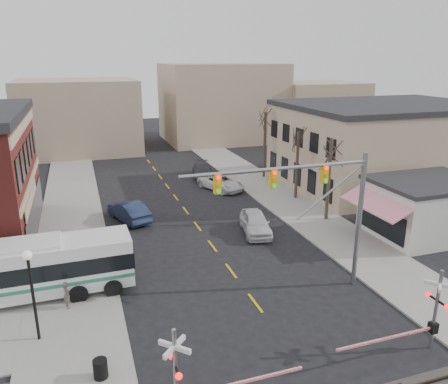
{
  "coord_description": "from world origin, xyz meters",
  "views": [
    {
      "loc": [
        -8.38,
        -17.47,
        12.95
      ],
      "look_at": [
        1.38,
        11.47,
        3.5
      ],
      "focal_mm": 35.0,
      "sensor_mm": 36.0,
      "label": 1
    }
  ],
  "objects_px": {
    "trash_bin": "(100,369)",
    "rr_crossing_west": "(187,376)",
    "traffic_signal_mast": "(317,196)",
    "street_lamp": "(30,277)",
    "pedestrian_far": "(43,280)",
    "car_a": "(255,223)",
    "rr_crossing_east": "(428,313)",
    "transit_bus": "(15,271)",
    "car_c": "(221,183)",
    "car_b": "(129,211)",
    "pedestrian_near": "(67,295)",
    "car_d": "(203,171)"
  },
  "relations": [
    {
      "from": "trash_bin",
      "to": "rr_crossing_west",
      "type": "bearing_deg",
      "value": -47.65
    },
    {
      "from": "traffic_signal_mast",
      "to": "street_lamp",
      "type": "height_order",
      "value": "traffic_signal_mast"
    },
    {
      "from": "trash_bin",
      "to": "pedestrian_far",
      "type": "distance_m",
      "value": 8.25
    },
    {
      "from": "rr_crossing_west",
      "to": "car_a",
      "type": "xyz_separation_m",
      "value": [
        9.33,
        16.0,
        -1.14
      ]
    },
    {
      "from": "rr_crossing_west",
      "to": "street_lamp",
      "type": "xyz_separation_m",
      "value": [
        -5.58,
        6.88,
        1.4
      ]
    },
    {
      "from": "rr_crossing_east",
      "to": "trash_bin",
      "type": "relative_size",
      "value": 6.7
    },
    {
      "from": "transit_bus",
      "to": "car_c",
      "type": "height_order",
      "value": "transit_bus"
    },
    {
      "from": "trash_bin",
      "to": "car_b",
      "type": "height_order",
      "value": "car_b"
    },
    {
      "from": "car_c",
      "to": "street_lamp",
      "type": "bearing_deg",
      "value": -149.28
    },
    {
      "from": "street_lamp",
      "to": "car_b",
      "type": "relative_size",
      "value": 0.91
    },
    {
      "from": "street_lamp",
      "to": "trash_bin",
      "type": "height_order",
      "value": "street_lamp"
    },
    {
      "from": "transit_bus",
      "to": "rr_crossing_east",
      "type": "relative_size",
      "value": 2.24
    },
    {
      "from": "transit_bus",
      "to": "traffic_signal_mast",
      "type": "bearing_deg",
      "value": -15.23
    },
    {
      "from": "rr_crossing_east",
      "to": "car_a",
      "type": "bearing_deg",
      "value": 97.09
    },
    {
      "from": "street_lamp",
      "to": "car_b",
      "type": "xyz_separation_m",
      "value": [
        6.05,
        14.92,
        -2.54
      ]
    },
    {
      "from": "rr_crossing_east",
      "to": "car_b",
      "type": "bearing_deg",
      "value": 116.88
    },
    {
      "from": "trash_bin",
      "to": "car_c",
      "type": "relative_size",
      "value": 0.16
    },
    {
      "from": "traffic_signal_mast",
      "to": "pedestrian_far",
      "type": "height_order",
      "value": "traffic_signal_mast"
    },
    {
      "from": "pedestrian_near",
      "to": "car_b",
      "type": "bearing_deg",
      "value": -40.49
    },
    {
      "from": "rr_crossing_east",
      "to": "car_a",
      "type": "relative_size",
      "value": 1.16
    },
    {
      "from": "rr_crossing_east",
      "to": "pedestrian_far",
      "type": "height_order",
      "value": "rr_crossing_east"
    },
    {
      "from": "traffic_signal_mast",
      "to": "car_d",
      "type": "distance_m",
      "value": 26.65
    },
    {
      "from": "pedestrian_near",
      "to": "rr_crossing_east",
      "type": "bearing_deg",
      "value": -139.2
    },
    {
      "from": "traffic_signal_mast",
      "to": "car_a",
      "type": "relative_size",
      "value": 2.18
    },
    {
      "from": "street_lamp",
      "to": "car_b",
      "type": "distance_m",
      "value": 16.3
    },
    {
      "from": "pedestrian_far",
      "to": "transit_bus",
      "type": "bearing_deg",
      "value": 132.81
    },
    {
      "from": "car_b",
      "to": "car_d",
      "type": "height_order",
      "value": "car_b"
    },
    {
      "from": "trash_bin",
      "to": "car_c",
      "type": "bearing_deg",
      "value": 61.39
    },
    {
      "from": "car_b",
      "to": "pedestrian_near",
      "type": "distance_m",
      "value": 13.36
    },
    {
      "from": "street_lamp",
      "to": "pedestrian_near",
      "type": "xyz_separation_m",
      "value": [
        1.29,
        2.44,
        -2.48
      ]
    },
    {
      "from": "rr_crossing_east",
      "to": "street_lamp",
      "type": "relative_size",
      "value": 1.22
    },
    {
      "from": "car_a",
      "to": "trash_bin",
      "type": "bearing_deg",
      "value": -122.25
    },
    {
      "from": "transit_bus",
      "to": "rr_crossing_west",
      "type": "xyz_separation_m",
      "value": [
        6.86,
        -11.14,
        0.15
      ]
    },
    {
      "from": "car_d",
      "to": "pedestrian_far",
      "type": "bearing_deg",
      "value": -114.48
    },
    {
      "from": "street_lamp",
      "to": "traffic_signal_mast",
      "type": "bearing_deg",
      "value": -0.22
    },
    {
      "from": "car_d",
      "to": "transit_bus",
      "type": "bearing_deg",
      "value": -116.79
    },
    {
      "from": "trash_bin",
      "to": "pedestrian_near",
      "type": "relative_size",
      "value": 0.55
    },
    {
      "from": "trash_bin",
      "to": "car_d",
      "type": "xyz_separation_m",
      "value": [
        12.93,
        29.74,
        0.21
      ]
    },
    {
      "from": "traffic_signal_mast",
      "to": "pedestrian_near",
      "type": "bearing_deg",
      "value": 169.37
    },
    {
      "from": "transit_bus",
      "to": "street_lamp",
      "type": "xyz_separation_m",
      "value": [
        1.27,
        -4.25,
        1.56
      ]
    },
    {
      "from": "car_b",
      "to": "car_c",
      "type": "xyz_separation_m",
      "value": [
        9.97,
        5.98,
        -0.08
      ]
    },
    {
      "from": "transit_bus",
      "to": "trash_bin",
      "type": "bearing_deg",
      "value": -63.69
    },
    {
      "from": "transit_bus",
      "to": "rr_crossing_west",
      "type": "relative_size",
      "value": 2.24
    },
    {
      "from": "car_b",
      "to": "pedestrian_far",
      "type": "xyz_separation_m",
      "value": [
        -6.02,
        -10.75,
        0.23
      ]
    },
    {
      "from": "street_lamp",
      "to": "pedestrian_far",
      "type": "relative_size",
      "value": 2.44
    },
    {
      "from": "transit_bus",
      "to": "car_a",
      "type": "distance_m",
      "value": 16.93
    },
    {
      "from": "car_b",
      "to": "pedestrian_far",
      "type": "relative_size",
      "value": 2.67
    },
    {
      "from": "car_c",
      "to": "car_d",
      "type": "distance_m",
      "value": 5.22
    },
    {
      "from": "rr_crossing_east",
      "to": "car_d",
      "type": "relative_size",
      "value": 1.09
    },
    {
      "from": "traffic_signal_mast",
      "to": "car_c",
      "type": "relative_size",
      "value": 1.98
    }
  ]
}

